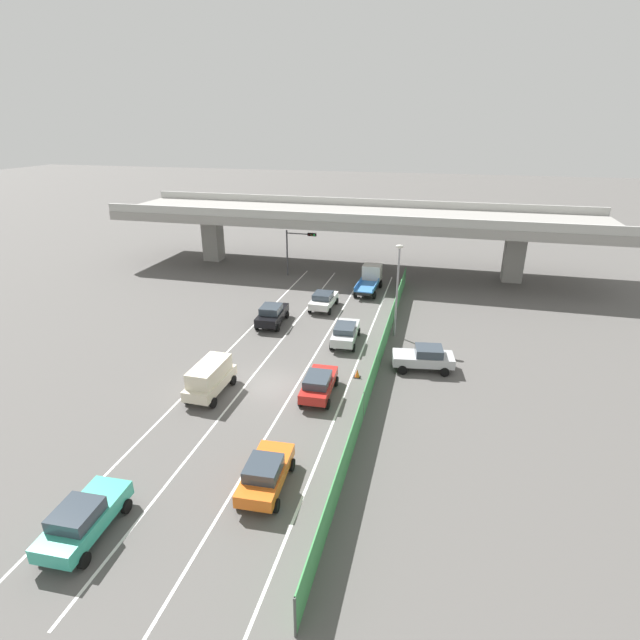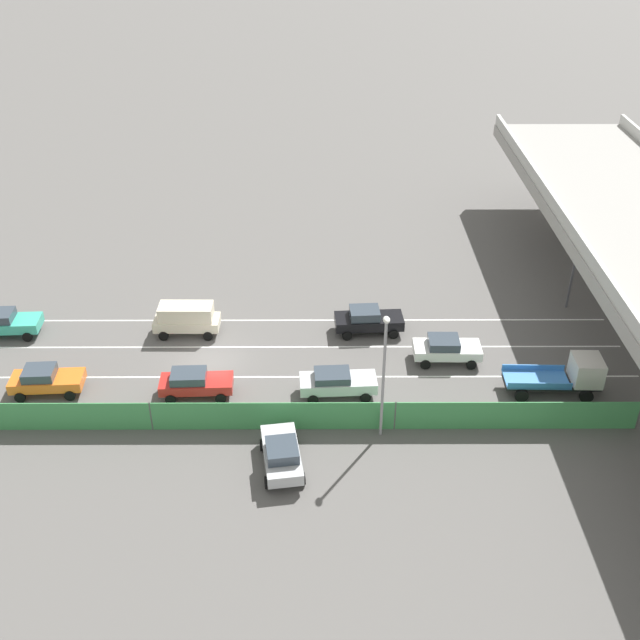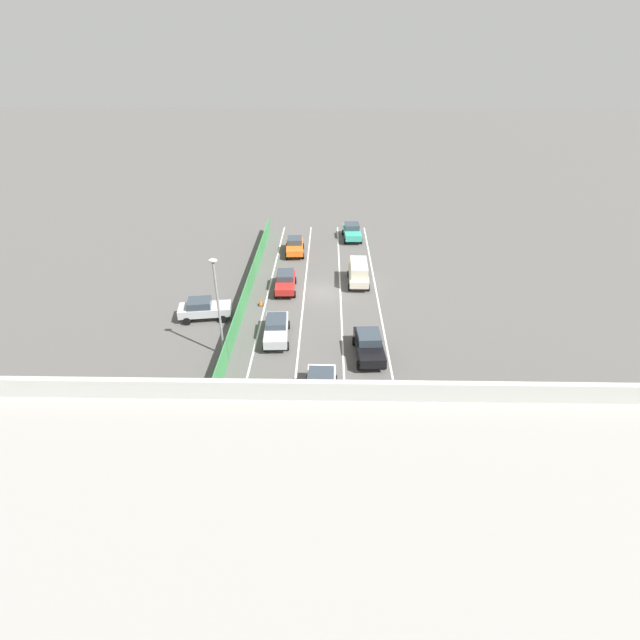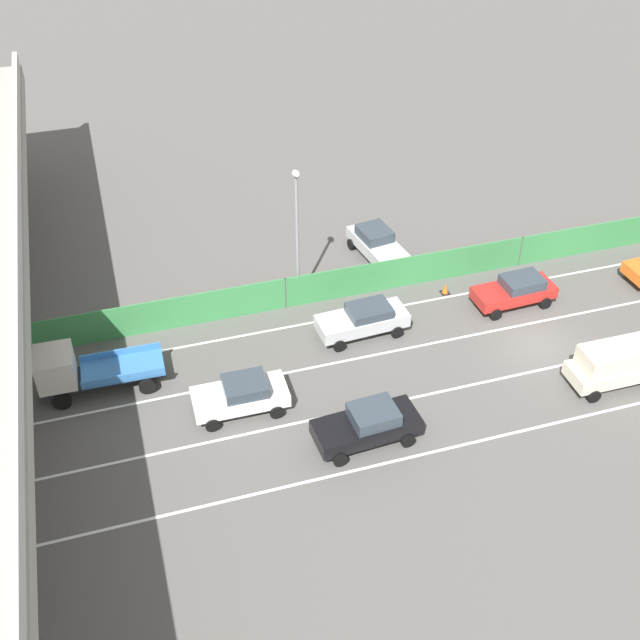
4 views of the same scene
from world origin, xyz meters
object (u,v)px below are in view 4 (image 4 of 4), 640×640
car_sedan_red (516,290)px  car_van_cream (616,363)px  car_sedan_silver (363,319)px  car_sedan_black (368,424)px  traffic_cone (445,289)px  car_hatchback_white (241,394)px  parked_wagon_silver (377,243)px  street_lamp (297,226)px  flatbed_truck_blue (78,370)px

car_sedan_red → car_van_cream: (-6.81, -1.44, 0.31)m
car_sedan_silver → car_sedan_black: car_sedan_black is taller
car_sedan_black → traffic_cone: size_ratio=7.64×
car_hatchback_white → traffic_cone: size_ratio=6.98×
car_sedan_red → parked_wagon_silver: bearing=40.6°
car_hatchback_white → street_lamp: street_lamp is taller
car_sedan_red → car_sedan_silver: car_sedan_red is taller
car_sedan_red → street_lamp: 11.95m
car_sedan_red → traffic_cone: bearing=57.4°
car_sedan_black → car_sedan_silver: bearing=-17.8°
car_van_cream → car_hatchback_white: bearing=79.0°
flatbed_truck_blue → parked_wagon_silver: size_ratio=1.26×
car_sedan_black → street_lamp: street_lamp is taller
car_sedan_red → street_lamp: size_ratio=0.57×
car_sedan_red → car_van_cream: size_ratio=1.00×
car_van_cream → traffic_cone: bearing=27.2°
parked_wagon_silver → car_sedan_black: bearing=158.4°
car_sedan_black → car_van_cream: bearing=-89.5°
car_sedan_silver → parked_wagon_silver: bearing=-25.6°
car_sedan_black → car_hatchback_white: size_ratio=1.09×
car_sedan_red → car_van_cream: bearing=-168.1°
car_sedan_black → street_lamp: size_ratio=0.61×
car_sedan_red → flatbed_truck_blue: 22.18m
car_sedan_black → flatbed_truck_blue: 13.36m
car_van_cream → flatbed_truck_blue: bearing=74.3°
flatbed_truck_blue → car_van_cream: bearing=-105.7°
traffic_cone → car_hatchback_white: bearing=113.9°
car_hatchback_white → traffic_cone: bearing=-66.1°
car_van_cream → street_lamp: bearing=49.4°
car_sedan_red → car_sedan_black: car_sedan_black is taller
car_sedan_red → traffic_cone: (1.95, 3.05, -0.62)m
flatbed_truck_blue → traffic_cone: 19.26m
car_van_cream → car_sedan_black: bearing=90.5°
car_sedan_red → flatbed_truck_blue: (-0.18, 22.17, 0.34)m
car_hatchback_white → parked_wagon_silver: parked_wagon_silver is taller
car_sedan_black → parked_wagon_silver: (13.22, -5.24, -0.02)m
car_sedan_black → car_sedan_red: bearing=-57.0°
traffic_cone → parked_wagon_silver: bearing=28.4°
car_sedan_black → parked_wagon_silver: 14.22m
car_hatchback_white → street_lamp: 9.29m
car_sedan_silver → flatbed_truck_blue: bearing=90.8°
car_van_cream → traffic_cone: car_van_cream is taller
car_sedan_silver → car_van_cream: bearing=-124.6°
car_sedan_red → car_hatchback_white: 15.79m
car_sedan_silver → traffic_cone: (1.95, -5.36, -0.62)m
car_sedan_black → parked_wagon_silver: bearing=-21.6°
car_sedan_silver → parked_wagon_silver: size_ratio=1.04×
car_van_cream → parked_wagon_silver: bearing=27.6°
car_sedan_silver → traffic_cone: size_ratio=7.60×
car_sedan_black → traffic_cone: 11.69m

